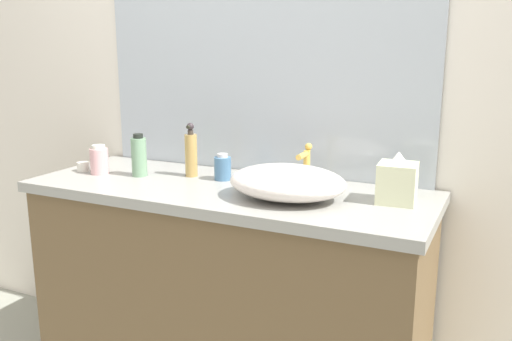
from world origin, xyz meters
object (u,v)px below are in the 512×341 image
at_px(perfume_bottle, 99,160).
at_px(tissue_box, 397,181).
at_px(sink_basin, 287,182).
at_px(candle_jar, 83,167).
at_px(spray_can, 139,156).
at_px(soap_dispenser, 191,153).
at_px(lotion_bottle, 223,168).

bearing_deg(perfume_bottle, tissue_box, 4.86).
xyz_separation_m(sink_basin, perfume_bottle, (-0.85, 0.01, -0.00)).
bearing_deg(candle_jar, spray_can, 7.30).
distance_m(soap_dispenser, tissue_box, 0.83).
bearing_deg(spray_can, soap_dispenser, 24.03).
relative_size(soap_dispenser, spray_can, 1.26).
bearing_deg(perfume_bottle, soap_dispenser, 18.90).
bearing_deg(perfume_bottle, sink_basin, -0.67).
xyz_separation_m(sink_basin, tissue_box, (0.35, 0.11, 0.02)).
height_order(lotion_bottle, candle_jar, lotion_bottle).
height_order(sink_basin, tissue_box, tissue_box).
relative_size(lotion_bottle, spray_can, 0.61).
relative_size(soap_dispenser, candle_jar, 4.21).
height_order(spray_can, tissue_box, tissue_box).
xyz_separation_m(tissue_box, candle_jar, (-1.29, -0.10, -0.06)).
relative_size(spray_can, candle_jar, 3.35).
height_order(sink_basin, soap_dispenser, soap_dispenser).
distance_m(lotion_bottle, candle_jar, 0.62).
relative_size(lotion_bottle, perfume_bottle, 0.87).
distance_m(spray_can, candle_jar, 0.28).
relative_size(sink_basin, tissue_box, 2.37).
bearing_deg(soap_dispenser, perfume_bottle, -161.10).
relative_size(sink_basin, spray_can, 2.39).
bearing_deg(tissue_box, candle_jar, -175.72).
bearing_deg(sink_basin, spray_can, 175.79).
xyz_separation_m(lotion_bottle, candle_jar, (-0.61, -0.12, -0.03)).
height_order(perfume_bottle, tissue_box, tissue_box).
bearing_deg(lotion_bottle, tissue_box, -2.23).
relative_size(soap_dispenser, lotion_bottle, 2.08).
xyz_separation_m(sink_basin, spray_can, (-0.67, 0.05, 0.02)).
bearing_deg(spray_can, perfume_bottle, -167.21).
distance_m(sink_basin, perfume_bottle, 0.85).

